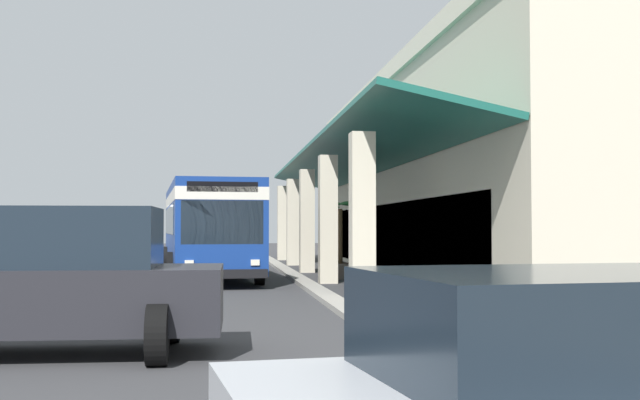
% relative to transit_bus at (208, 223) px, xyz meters
% --- Properties ---
extents(ground, '(120.00, 120.00, 0.00)m').
position_rel_transit_bus_xyz_m(ground, '(-1.71, 5.80, -1.85)').
color(ground, '#38383A').
extents(curb_strip, '(35.47, 0.50, 0.12)m').
position_rel_transit_bus_xyz_m(curb_strip, '(-2.80, 2.95, -1.79)').
color(curb_strip, '#9E998E').
rests_on(curb_strip, ground).
extents(plaza_building, '(29.86, 15.36, 7.75)m').
position_rel_transit_bus_xyz_m(plaza_building, '(-2.80, 12.58, 2.03)').
color(plaza_building, beige).
rests_on(plaza_building, ground).
extents(transit_bus, '(11.39, 3.54, 3.34)m').
position_rel_transit_bus_xyz_m(transit_bus, '(0.00, 0.00, 0.00)').
color(transit_bus, navy).
rests_on(transit_bus, ground).
extents(parked_suv_charcoal, '(2.78, 4.84, 1.97)m').
position_rel_transit_bus_xyz_m(parked_suv_charcoal, '(16.24, -1.97, -0.84)').
color(parked_suv_charcoal, '#232328').
rests_on(parked_suv_charcoal, ground).
extents(parked_sedan_white, '(4.52, 2.23, 1.47)m').
position_rel_transit_bus_xyz_m(parked_sedan_white, '(-5.43, -5.68, -1.10)').
color(parked_sedan_white, silver).
rests_on(parked_sedan_white, ground).
extents(pedestrian, '(0.59, 0.46, 1.77)m').
position_rel_transit_bus_xyz_m(pedestrian, '(9.63, -1.12, -0.85)').
color(pedestrian, '#38383D').
rests_on(pedestrian, ground).
extents(potted_palm, '(1.89, 1.62, 2.60)m').
position_rel_transit_bus_xyz_m(potted_palm, '(1.05, 4.42, -1.22)').
color(potted_palm, gray).
rests_on(potted_palm, ground).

